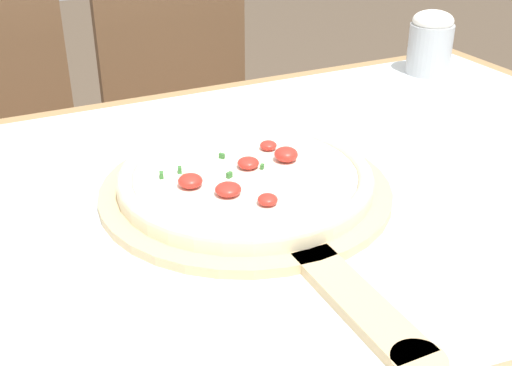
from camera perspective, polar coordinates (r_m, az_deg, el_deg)
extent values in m
cube|color=#A87F51|center=(0.76, -0.02, -5.28)|extent=(1.46, 1.00, 0.03)
cylinder|color=#A87F51|center=(1.60, 14.93, -2.58)|extent=(0.06, 0.06, 0.70)
cube|color=silver|center=(0.75, -0.02, -4.16)|extent=(1.38, 0.92, 0.00)
cylinder|color=#D6B784|center=(0.82, -0.92, -0.61)|extent=(0.37, 0.37, 0.01)
cube|color=#D6B784|center=(0.63, 8.97, -10.38)|extent=(0.04, 0.19, 0.01)
cylinder|color=#D6B784|center=(0.58, 14.26, -15.30)|extent=(0.05, 0.05, 0.01)
cylinder|color=beige|center=(0.81, -0.93, 0.26)|extent=(0.32, 0.32, 0.02)
torus|color=beige|center=(0.81, -0.93, 0.77)|extent=(0.32, 0.32, 0.02)
cylinder|color=white|center=(0.81, -0.93, 0.86)|extent=(0.28, 0.28, 0.00)
ellipsoid|color=red|center=(0.73, 1.04, -1.48)|extent=(0.02, 0.02, 0.01)
ellipsoid|color=red|center=(0.86, 1.10, 3.36)|extent=(0.02, 0.02, 0.01)
ellipsoid|color=red|center=(0.81, -0.70, 1.79)|extent=(0.03, 0.03, 0.01)
ellipsoid|color=red|center=(0.77, -5.86, 0.19)|extent=(0.03, 0.03, 0.02)
ellipsoid|color=red|center=(0.83, 2.69, 2.56)|extent=(0.03, 0.03, 0.02)
ellipsoid|color=red|center=(0.75, -2.49, -0.56)|extent=(0.03, 0.03, 0.01)
cube|color=#387533|center=(0.84, -3.06, 2.42)|extent=(0.01, 0.01, 0.01)
cube|color=#387533|center=(0.79, -6.22, 0.48)|extent=(0.01, 0.01, 0.01)
cube|color=#387533|center=(0.81, -6.79, 1.17)|extent=(0.01, 0.01, 0.01)
cube|color=#387533|center=(0.79, -2.06, 0.79)|extent=(0.01, 0.01, 0.01)
cube|color=#387533|center=(0.80, -8.40, 0.70)|extent=(0.01, 0.01, 0.01)
cube|color=#387533|center=(0.81, 0.55, 1.47)|extent=(0.01, 0.01, 0.01)
cube|color=brown|center=(1.51, -20.64, -1.83)|extent=(0.42, 0.42, 0.02)
cylinder|color=brown|center=(1.52, -12.21, -10.44)|extent=(0.04, 0.04, 0.42)
cylinder|color=brown|center=(1.78, -15.30, -4.64)|extent=(0.04, 0.04, 0.42)
cube|color=brown|center=(1.59, -4.84, 1.51)|extent=(0.41, 0.41, 0.02)
cube|color=brown|center=(1.67, -7.36, 11.17)|extent=(0.38, 0.05, 0.44)
cylinder|color=brown|center=(1.54, -8.10, -9.48)|extent=(0.04, 0.04, 0.42)
cylinder|color=brown|center=(1.63, 2.75, -6.74)|extent=(0.04, 0.04, 0.42)
cylinder|color=brown|center=(1.80, -11.14, -3.76)|extent=(0.04, 0.04, 0.42)
cylinder|color=brown|center=(1.88, -1.68, -1.71)|extent=(0.04, 0.04, 0.42)
cylinder|color=#B2B7BC|center=(1.31, 15.17, 11.42)|extent=(0.08, 0.08, 0.09)
ellipsoid|color=white|center=(1.29, 15.48, 13.76)|extent=(0.08, 0.08, 0.04)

